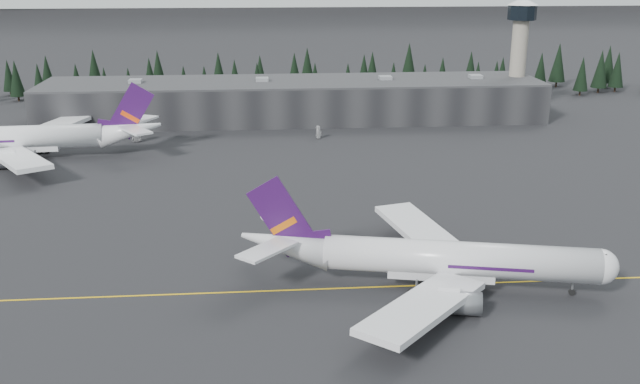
{
  "coord_description": "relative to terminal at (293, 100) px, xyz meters",
  "views": [
    {
      "loc": [
        -10.24,
        -104.13,
        49.7
      ],
      "look_at": [
        0.0,
        20.0,
        9.0
      ],
      "focal_mm": 40.0,
      "sensor_mm": 36.0,
      "label": 1
    }
  ],
  "objects": [
    {
      "name": "control_tower",
      "position": [
        75.0,
        3.0,
        17.11
      ],
      "size": [
        10.0,
        10.0,
        37.7
      ],
      "color": "gray",
      "rests_on": "ground"
    },
    {
      "name": "ground",
      "position": [
        0.0,
        -125.0,
        -6.3
      ],
      "size": [
        1400.0,
        1400.0,
        0.0
      ],
      "primitive_type": "plane",
      "color": "black",
      "rests_on": "ground"
    },
    {
      "name": "gse_vehicle_b",
      "position": [
        6.11,
        -27.34,
        -5.64
      ],
      "size": [
        4.15,
        2.95,
        1.31
      ],
      "primitive_type": "imported",
      "rotation": [
        0.0,
        0.0,
        -1.16
      ],
      "color": "silver",
      "rests_on": "ground"
    },
    {
      "name": "terminal",
      "position": [
        0.0,
        0.0,
        0.0
      ],
      "size": [
        160.0,
        30.0,
        12.6
      ],
      "color": "black",
      "rests_on": "ground"
    },
    {
      "name": "jet_parked",
      "position": [
        -70.21,
        -42.51,
        -0.82
      ],
      "size": [
        66.08,
        60.87,
        19.42
      ],
      "rotation": [
        0.0,
        0.0,
        3.2
      ],
      "color": "white",
      "rests_on": "ground"
    },
    {
      "name": "taxiline",
      "position": [
        0.0,
        -127.0,
        -6.29
      ],
      "size": [
        400.0,
        0.4,
        0.02
      ],
      "primitive_type": "cube",
      "color": "gold",
      "rests_on": "ground"
    },
    {
      "name": "gse_vehicle_a",
      "position": [
        -46.21,
        -27.23,
        -5.54
      ],
      "size": [
        2.82,
        5.62,
        1.53
      ],
      "primitive_type": "imported",
      "rotation": [
        0.0,
        0.0,
        -0.05
      ],
      "color": "#BCBCBE",
      "rests_on": "ground"
    },
    {
      "name": "treeline",
      "position": [
        0.0,
        37.0,
        1.2
      ],
      "size": [
        360.0,
        20.0,
        15.0
      ],
      "primitive_type": "cube",
      "color": "black",
      "rests_on": "ground"
    },
    {
      "name": "jet_main",
      "position": [
        14.9,
        -127.31,
        -1.38
      ],
      "size": [
        58.57,
        53.48,
        17.46
      ],
      "rotation": [
        0.0,
        0.0,
        -0.22
      ],
      "color": "silver",
      "rests_on": "ground"
    }
  ]
}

